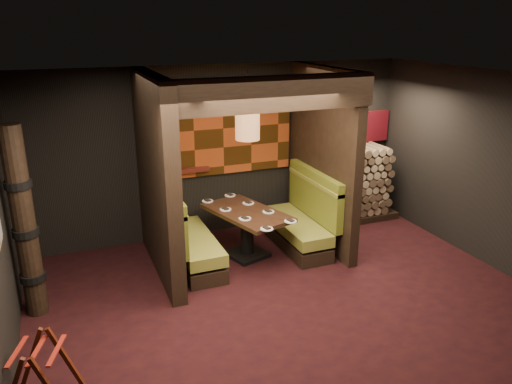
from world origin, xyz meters
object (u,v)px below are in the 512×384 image
object	(u,v)px
dining_table	(247,225)
luggage_rack	(40,373)
booth_bench_right	(301,222)
pendant_lamp	(247,124)
totem_column	(25,225)
firewood_stack	(351,184)
booth_bench_left	(187,241)

from	to	relation	value
dining_table	luggage_rack	distance (m)	3.73
booth_bench_right	dining_table	world-z (taller)	booth_bench_right
booth_bench_right	pendant_lamp	distance (m)	1.95
booth_bench_right	totem_column	world-z (taller)	totem_column
pendant_lamp	firewood_stack	distance (m)	2.83
dining_table	firewood_stack	bearing A→B (deg)	17.84
booth_bench_left	totem_column	size ratio (longest dim) A/B	0.67
pendant_lamp	booth_bench_left	bearing A→B (deg)	174.21
booth_bench_right	totem_column	distance (m)	4.10
booth_bench_right	totem_column	bearing A→B (deg)	-172.14
totem_column	dining_table	bearing A→B (deg)	9.49
pendant_lamp	luggage_rack	xyz separation A→B (m)	(-2.94, -2.24, -1.72)
dining_table	luggage_rack	world-z (taller)	dining_table
pendant_lamp	dining_table	bearing A→B (deg)	90.00
pendant_lamp	totem_column	bearing A→B (deg)	-171.43
booth_bench_right	firewood_stack	distance (m)	1.55
booth_bench_right	firewood_stack	bearing A→B (deg)	27.35
pendant_lamp	firewood_stack	size ratio (longest dim) A/B	0.57
booth_bench_right	firewood_stack	size ratio (longest dim) A/B	0.92
booth_bench_right	pendant_lamp	xyz separation A→B (m)	(-0.96, -0.09, 1.70)
luggage_rack	booth_bench_right	bearing A→B (deg)	30.94
luggage_rack	firewood_stack	world-z (taller)	firewood_stack
pendant_lamp	firewood_stack	bearing A→B (deg)	18.96
dining_table	luggage_rack	size ratio (longest dim) A/B	1.95
booth_bench_left	totem_column	bearing A→B (deg)	-165.25
dining_table	totem_column	bearing A→B (deg)	-170.51
booth_bench_left	firewood_stack	xyz separation A→B (m)	(3.25, 0.70, 0.28)
booth_bench_right	dining_table	bearing A→B (deg)	-177.34
dining_table	booth_bench_right	bearing A→B (deg)	2.66
luggage_rack	firewood_stack	bearing A→B (deg)	30.04
dining_table	luggage_rack	bearing A→B (deg)	-142.05
booth_bench_left	pendant_lamp	world-z (taller)	pendant_lamp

